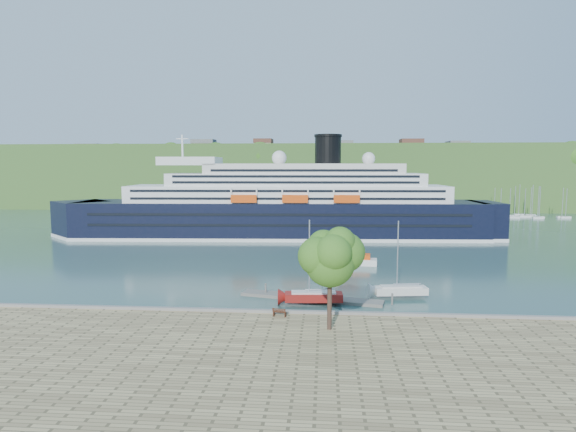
# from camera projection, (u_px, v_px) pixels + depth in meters

# --- Properties ---
(ground) EXTENTS (400.00, 400.00, 0.00)m
(ground) POSITION_uv_depth(u_px,v_px,m) (290.00, 322.00, 50.43)
(ground) COLOR #2B4D48
(ground) RESTS_ON ground
(far_hillside) EXTENTS (400.00, 50.00, 24.00)m
(far_hillside) POSITION_uv_depth(u_px,v_px,m) (316.00, 176.00, 192.94)
(far_hillside) COLOR #3C6327
(far_hillside) RESTS_ON ground
(quay_coping) EXTENTS (220.00, 0.50, 0.30)m
(quay_coping) POSITION_uv_depth(u_px,v_px,m) (290.00, 312.00, 50.11)
(quay_coping) COLOR slate
(quay_coping) RESTS_ON promenade
(cruise_ship) EXTENTS (104.17, 20.53, 23.25)m
(cruise_ship) POSITION_uv_depth(u_px,v_px,m) (279.00, 186.00, 108.38)
(cruise_ship) COLOR black
(cruise_ship) RESTS_ON ground
(park_bench) EXTENTS (1.57, 0.90, 0.95)m
(park_bench) POSITION_uv_depth(u_px,v_px,m) (280.00, 312.00, 49.00)
(park_bench) COLOR #4C2615
(park_bench) RESTS_ON promenade
(promenade_tree) EXTENTS (6.34, 6.34, 10.51)m
(promenade_tree) POSITION_uv_depth(u_px,v_px,m) (330.00, 274.00, 44.67)
(promenade_tree) COLOR #315D18
(promenade_tree) RESTS_ON promenade
(floating_pontoon) EXTENTS (17.63, 6.10, 0.39)m
(floating_pontoon) POSITION_uv_depth(u_px,v_px,m) (311.00, 298.00, 58.76)
(floating_pontoon) COLOR gray
(floating_pontoon) RESTS_ON ground
(sailboat_red) EXTENTS (7.59, 2.66, 9.62)m
(sailboat_red) POSITION_uv_depth(u_px,v_px,m) (314.00, 265.00, 55.94)
(sailboat_red) COLOR maroon
(sailboat_red) RESTS_ON ground
(sailboat_white_far) EXTENTS (7.32, 2.91, 9.19)m
(sailboat_white_far) POSITION_uv_depth(u_px,v_px,m) (401.00, 261.00, 58.98)
(sailboat_white_far) COLOR silver
(sailboat_white_far) RESTS_ON ground
(tender_launch) EXTENTS (6.79, 2.89, 1.83)m
(tender_launch) POSITION_uv_depth(u_px,v_px,m) (357.00, 259.00, 79.13)
(tender_launch) COLOR #E4470D
(tender_launch) RESTS_ON ground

